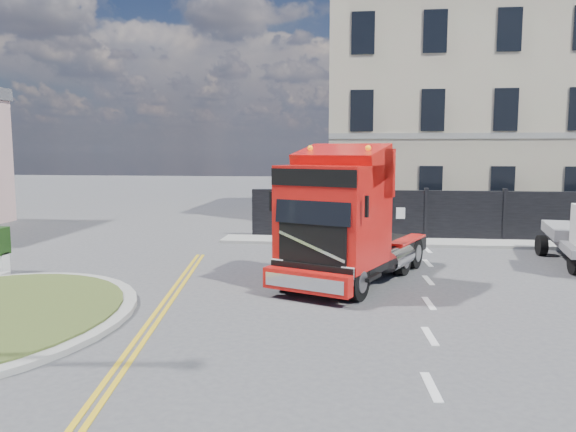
# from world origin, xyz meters

# --- Properties ---
(ground) EXTENTS (120.00, 120.00, 0.00)m
(ground) POSITION_xyz_m (0.00, 0.00, 0.00)
(ground) COLOR #424244
(ground) RESTS_ON ground
(hoarding_fence) EXTENTS (18.80, 0.25, 2.00)m
(hoarding_fence) POSITION_xyz_m (6.55, 9.00, 1.00)
(hoarding_fence) COLOR black
(hoarding_fence) RESTS_ON ground
(georgian_building) EXTENTS (12.30, 10.30, 12.80)m
(georgian_building) POSITION_xyz_m (6.00, 16.50, 5.77)
(georgian_building) COLOR #BAB493
(georgian_building) RESTS_ON ground
(pavement_far) EXTENTS (20.00, 1.60, 0.12)m
(pavement_far) POSITION_xyz_m (6.00, 8.10, 0.06)
(pavement_far) COLOR gray
(pavement_far) RESTS_ON ground
(truck) EXTENTS (4.50, 6.47, 3.64)m
(truck) POSITION_xyz_m (0.88, 1.22, 1.63)
(truck) COLOR black
(truck) RESTS_ON ground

